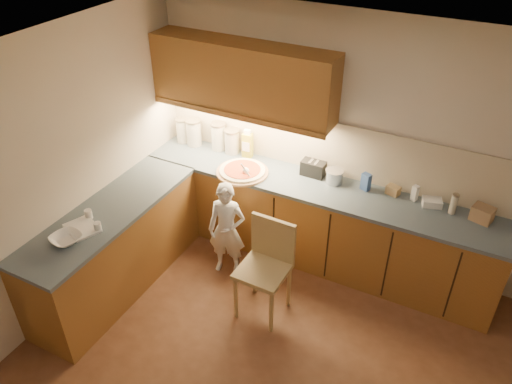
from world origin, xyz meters
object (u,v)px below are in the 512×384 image
at_px(wooden_chair, 267,262).
at_px(toaster, 313,168).
at_px(child, 227,230).
at_px(oil_jug, 248,144).
at_px(pizza_on_board, 242,171).

bearing_deg(wooden_chair, toaster, 91.10).
xyz_separation_m(child, oil_jug, (-0.19, 0.82, 0.54)).
bearing_deg(wooden_chair, child, 155.78).
height_order(wooden_chair, oil_jug, oil_jug).
bearing_deg(oil_jug, child, -76.71).
distance_m(wooden_chair, toaster, 1.15).
xyz_separation_m(oil_jug, toaster, (0.79, -0.03, -0.07)).
distance_m(wooden_chair, oil_jug, 1.44).
height_order(oil_jug, toaster, oil_jug).
bearing_deg(pizza_on_board, toaster, 24.66).
height_order(pizza_on_board, oil_jug, oil_jug).
relative_size(pizza_on_board, oil_jug, 1.69).
distance_m(pizza_on_board, toaster, 0.74).
relative_size(oil_jug, toaster, 1.30).
bearing_deg(pizza_on_board, child, -81.27).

